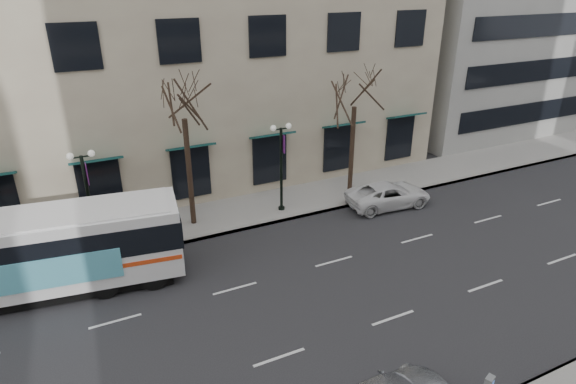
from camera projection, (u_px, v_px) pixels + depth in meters
ground at (255, 320)px, 19.05m from camera, size 160.00×160.00×0.00m
sidewalk_far at (276, 205)px, 28.39m from camera, size 80.00×4.00×0.15m
tree_far_mid at (183, 100)px, 23.43m from camera, size 3.60×3.60×8.55m
tree_far_right at (355, 90)px, 27.59m from camera, size 3.60×3.60×8.06m
lamp_post_left at (89, 197)px, 22.59m from camera, size 1.22×0.45×5.21m
lamp_post_right at (281, 164)px, 26.55m from camera, size 1.22×0.45×5.21m
city_bus at (17, 254)px, 19.76m from camera, size 13.63×4.70×3.62m
white_pickup at (388, 195)px, 28.21m from camera, size 5.23×2.76×1.40m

